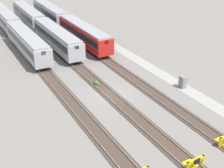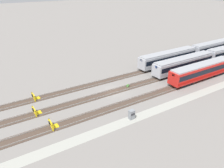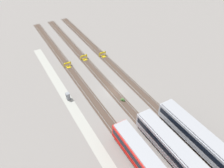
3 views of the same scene
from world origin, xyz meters
TOP-DOWN VIEW (x-y plane):
  - ground_plane at (0.00, 0.00)m, footprint 400.00×400.00m
  - service_walkway at (0.00, -9.74)m, footprint 54.00×2.00m
  - rail_track_nearest at (0.00, -5.13)m, footprint 90.00×2.24m
  - rail_track_near_inner at (0.00, 0.00)m, footprint 90.00×2.24m
  - rail_track_middle at (0.00, 5.13)m, footprint 90.00×2.24m
  - subway_car_front_row_left_inner at (38.97, 5.13)m, footprint 18.03×3.03m
  - subway_car_front_row_centre at (19.98, 5.18)m, footprint 18.02×2.99m
  - subway_car_front_row_right_inner at (19.98, -0.03)m, footprint 18.02×2.96m
  - subway_car_back_row_leftmost at (19.98, -5.17)m, footprint 18.00×2.84m
  - bumper_stop_nearest_track at (-14.21, -5.13)m, footprint 1.34×2.00m
  - bumper_stop_near_inner_track at (-15.40, 0.01)m, footprint 1.38×2.01m
  - bumper_stop_middle_track at (-14.29, 5.13)m, footprint 1.36×2.01m
  - electrical_cabinet at (-2.57, -9.54)m, footprint 0.90×0.73m
  - weed_clump at (3.70, 0.26)m, footprint 0.92×0.70m

SIDE VIEW (x-z plane):
  - ground_plane at x=0.00m, z-range 0.00..0.00m
  - service_walkway at x=0.00m, z-range 0.00..0.01m
  - rail_track_nearest at x=0.00m, z-range -0.06..0.15m
  - rail_track_near_inner at x=0.00m, z-range -0.06..0.15m
  - rail_track_middle at x=0.00m, z-range -0.06..0.15m
  - weed_clump at x=3.70m, z-range -0.08..0.56m
  - bumper_stop_nearest_track at x=-14.21m, z-range -0.10..1.12m
  - bumper_stop_near_inner_track at x=-15.40m, z-range -0.10..1.12m
  - bumper_stop_middle_track at x=-14.29m, z-range -0.10..1.12m
  - electrical_cabinet at x=-2.57m, z-range 0.00..1.60m
  - subway_car_front_row_left_inner at x=38.97m, z-range 0.19..3.89m
  - subway_car_front_row_centre at x=19.98m, z-range 0.19..3.89m
  - subway_car_front_row_right_inner at x=19.98m, z-range 0.19..3.89m
  - subway_car_back_row_leftmost at x=19.98m, z-range 0.19..3.89m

